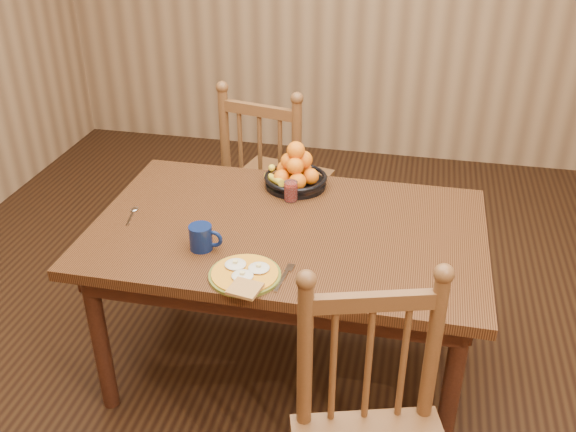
% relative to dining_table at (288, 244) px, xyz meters
% --- Properties ---
extents(room, '(4.52, 5.02, 2.72)m').
position_rel_dining_table_xyz_m(room, '(0.00, 0.00, 0.68)').
color(room, black).
rests_on(room, ground).
extents(dining_table, '(1.60, 1.00, 0.75)m').
position_rel_dining_table_xyz_m(dining_table, '(0.00, 0.00, 0.00)').
color(dining_table, black).
rests_on(dining_table, ground).
extents(chair_far, '(0.58, 0.56, 1.08)m').
position_rel_dining_table_xyz_m(chair_far, '(-0.25, 0.82, -0.14)').
color(chair_far, '#543419').
rests_on(chair_far, ground).
extents(breakfast_plate, '(0.26, 0.30, 0.04)m').
position_rel_dining_table_xyz_m(breakfast_plate, '(-0.08, -0.39, 0.10)').
color(breakfast_plate, '#59601E').
rests_on(breakfast_plate, dining_table).
extents(fork, '(0.04, 0.18, 0.00)m').
position_rel_dining_table_xyz_m(fork, '(0.06, -0.35, 0.09)').
color(fork, silver).
rests_on(fork, dining_table).
extents(spoon, '(0.05, 0.16, 0.01)m').
position_rel_dining_table_xyz_m(spoon, '(-0.67, -0.03, 0.09)').
color(spoon, silver).
rests_on(spoon, dining_table).
extents(coffee_mug, '(0.13, 0.09, 0.10)m').
position_rel_dining_table_xyz_m(coffee_mug, '(-0.29, -0.23, 0.14)').
color(coffee_mug, '#0B163C').
rests_on(coffee_mug, dining_table).
extents(juice_glass, '(0.06, 0.06, 0.09)m').
position_rel_dining_table_xyz_m(juice_glass, '(-0.04, 0.23, 0.13)').
color(juice_glass, silver).
rests_on(juice_glass, dining_table).
extents(fruit_bowl, '(0.29, 0.29, 0.22)m').
position_rel_dining_table_xyz_m(fruit_bowl, '(-0.05, 0.37, 0.15)').
color(fruit_bowl, black).
rests_on(fruit_bowl, dining_table).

